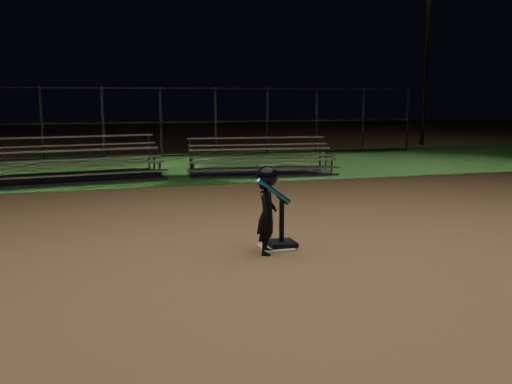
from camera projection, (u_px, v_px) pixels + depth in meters
name	position (u px, v px, depth m)	size (l,w,h in m)	color
ground	(276.00, 248.00, 7.93)	(80.00, 80.00, 0.00)	olive
grass_strip	(174.00, 167.00, 17.39)	(60.00, 8.00, 0.01)	#20521A
home_plate	(276.00, 248.00, 7.93)	(0.45, 0.45, 0.02)	beige
batting_tee	(282.00, 236.00, 7.98)	(0.38, 0.38, 0.73)	black
child_batter	(267.00, 208.00, 7.56)	(0.52, 0.48, 1.21)	black
bleacher_left	(72.00, 171.00, 14.56)	(4.76, 2.75, 1.11)	silver
bleacher_right	(261.00, 166.00, 15.88)	(4.21, 2.35, 0.99)	silver
backstop_fence	(161.00, 122.00, 20.02)	(20.08, 0.08, 2.50)	#38383D
light_pole_right	(428.00, 33.00, 24.60)	(0.90, 0.53, 8.30)	#2D2D30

